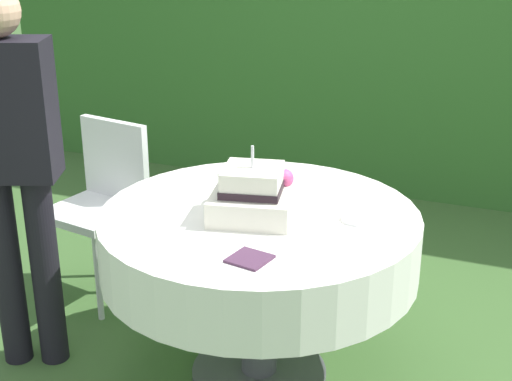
{
  "coord_description": "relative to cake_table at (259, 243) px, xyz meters",
  "views": [
    {
      "loc": [
        0.96,
        -2.41,
        1.83
      ],
      "look_at": [
        -0.01,
        -0.02,
        0.84
      ],
      "focal_mm": 50.52,
      "sensor_mm": 36.0,
      "label": 1
    }
  ],
  "objects": [
    {
      "name": "serving_plate_near",
      "position": [
        -0.28,
        0.35,
        0.14
      ],
      "size": [
        0.1,
        0.1,
        0.01
      ],
      "primitive_type": "cylinder",
      "color": "white",
      "rests_on": "cake_table"
    },
    {
      "name": "wedding_cake",
      "position": [
        -0.01,
        -0.04,
        0.22
      ],
      "size": [
        0.37,
        0.37,
        0.29
      ],
      "color": "silver",
      "rests_on": "cake_table"
    },
    {
      "name": "standing_person",
      "position": [
        -0.95,
        -0.26,
        0.32
      ],
      "size": [
        0.41,
        0.32,
        1.6
      ],
      "color": "black",
      "rests_on": "ground_plane"
    },
    {
      "name": "cake_table",
      "position": [
        0.0,
        0.0,
        0.0
      ],
      "size": [
        1.26,
        1.26,
        0.74
      ],
      "color": "#4C4C51",
      "rests_on": "ground_plane"
    },
    {
      "name": "garden_chair",
      "position": [
        -0.98,
        0.39,
        -0.07
      ],
      "size": [
        0.46,
        0.46,
        0.89
      ],
      "color": "white",
      "rests_on": "ground_plane"
    },
    {
      "name": "napkin_stack",
      "position": [
        0.12,
        -0.4,
        0.14
      ],
      "size": [
        0.15,
        0.15,
        0.01
      ],
      "primitive_type": "cube",
      "rotation": [
        0.0,
        0.0,
        -0.19
      ],
      "color": "#4C2D47",
      "rests_on": "cake_table"
    },
    {
      "name": "ground_plane",
      "position": [
        0.0,
        0.0,
        -0.61
      ],
      "size": [
        20.0,
        20.0,
        0.0
      ],
      "primitive_type": "plane",
      "color": "#3D602D"
    },
    {
      "name": "serving_plate_far",
      "position": [
        0.37,
        0.06,
        0.14
      ],
      "size": [
        0.12,
        0.12,
        0.01
      ],
      "primitive_type": "cylinder",
      "color": "white",
      "rests_on": "cake_table"
    }
  ]
}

